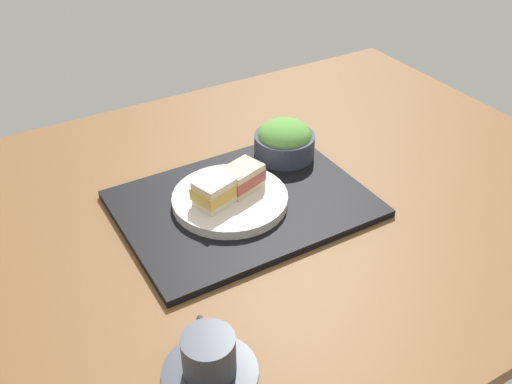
{
  "coord_description": "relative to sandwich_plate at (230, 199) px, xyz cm",
  "views": [
    {
      "loc": [
        43.48,
        74.72,
        63.88
      ],
      "look_at": [
        1.67,
        3.15,
        5.0
      ],
      "focal_mm": 39.99,
      "sensor_mm": 36.0,
      "label": 1
    }
  ],
  "objects": [
    {
      "name": "sandwich_plate",
      "position": [
        0.0,
        0.0,
        0.0
      ],
      "size": [
        21.28,
        21.28,
        1.76
      ],
      "primitive_type": "cylinder",
      "color": "silver",
      "rests_on": "serving_tray"
    },
    {
      "name": "salad_bowl",
      "position": [
        -17.62,
        -9.11,
        2.69
      ],
      "size": [
        12.44,
        12.44,
        7.8
      ],
      "color": "#33384C",
      "rests_on": "serving_tray"
    },
    {
      "name": "coffee_cup",
      "position": [
        19.49,
        30.58,
        0.65
      ],
      "size": [
        13.1,
        13.1,
        6.84
      ],
      "color": "#333842",
      "rests_on": "ground_plane"
    },
    {
      "name": "ground_plane",
      "position": [
        -5.01,
        0.6,
        -3.79
      ],
      "size": [
        140.0,
        100.0,
        3.0
      ],
      "primitive_type": "cube",
      "color": "brown"
    },
    {
      "name": "sandwich_far",
      "position": [
        3.04,
        0.87,
        3.3
      ],
      "size": [
        9.02,
        7.51,
        4.83
      ],
      "color": "beige",
      "rests_on": "sandwich_plate"
    },
    {
      "name": "serving_tray",
      "position": [
        -2.46,
        0.25,
        -1.58
      ],
      "size": [
        44.75,
        33.17,
        1.4
      ],
      "primitive_type": "cube",
      "color": "black",
      "rests_on": "ground_plane"
    },
    {
      "name": "sandwich_near",
      "position": [
        -3.04,
        -0.87,
        3.21
      ],
      "size": [
        8.72,
        7.26,
        4.67
      ],
      "color": "beige",
      "rests_on": "sandwich_plate"
    }
  ]
}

